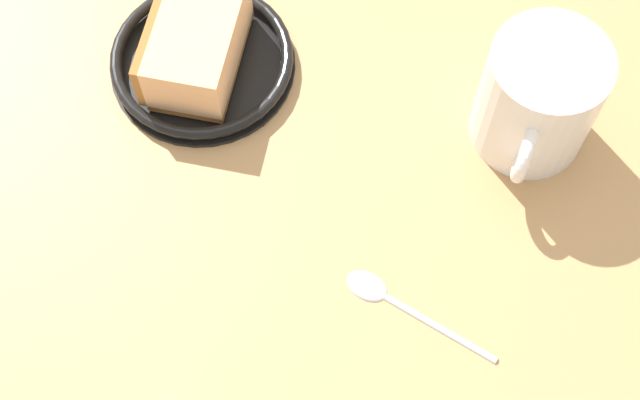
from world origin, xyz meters
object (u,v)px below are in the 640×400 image
object	(u,v)px
tea_mug	(538,98)
teaspoon	(389,297)
cake_slice	(195,42)
small_plate	(202,61)

from	to	relation	value
tea_mug	teaspoon	world-z (taller)	tea_mug
teaspoon	cake_slice	bearing A→B (deg)	-174.70
small_plate	tea_mug	size ratio (longest dim) A/B	1.48
cake_slice	tea_mug	distance (cm)	24.96
cake_slice	tea_mug	world-z (taller)	tea_mug
small_plate	cake_slice	distance (cm)	2.36
tea_mug	teaspoon	xyz separation A→B (cm)	(5.69, -15.64, -4.42)
tea_mug	small_plate	bearing A→B (deg)	-134.46
small_plate	teaspoon	world-z (taller)	small_plate
cake_slice	teaspoon	size ratio (longest dim) A/B	1.07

